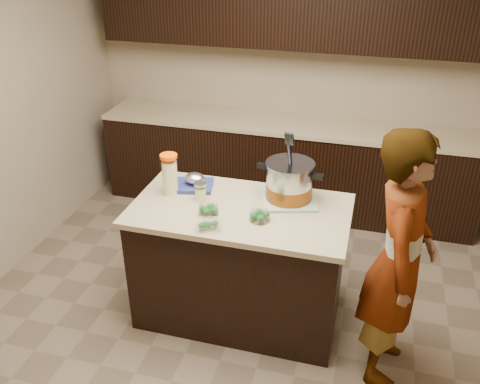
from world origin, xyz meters
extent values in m
plane|color=brown|center=(0.00, 0.00, 0.00)|extent=(4.00, 4.00, 0.00)
cube|color=tan|center=(0.00, 2.00, 1.35)|extent=(4.00, 0.04, 2.70)
cube|color=black|center=(0.00, 1.70, 0.43)|extent=(3.60, 0.60, 0.86)
cube|color=tan|center=(0.00, 1.70, 0.88)|extent=(3.60, 0.63, 0.04)
cube|color=black|center=(0.00, 1.82, 1.95)|extent=(3.60, 0.35, 0.75)
cube|color=black|center=(0.00, 0.00, 0.43)|extent=(1.40, 0.75, 0.86)
cube|color=tan|center=(0.00, 0.00, 0.88)|extent=(1.46, 0.81, 0.04)
cube|color=#5D8B5F|center=(0.29, 0.19, 0.91)|extent=(0.44, 0.44, 0.02)
cylinder|color=#B7B7BC|center=(0.29, 0.19, 1.04)|extent=(0.36, 0.36, 0.24)
cylinder|color=brown|center=(0.29, 0.19, 0.97)|extent=(0.36, 0.36, 0.10)
cylinder|color=#B7B7BC|center=(0.29, 0.19, 1.17)|extent=(0.38, 0.38, 0.02)
cube|color=black|center=(0.10, 0.22, 1.12)|extent=(0.08, 0.05, 0.03)
cube|color=black|center=(0.48, 0.16, 1.12)|extent=(0.08, 0.05, 0.03)
cylinder|color=black|center=(0.29, 0.16, 1.24)|extent=(0.05, 0.13, 0.30)
cylinder|color=#ECE590|center=(-0.52, 0.08, 1.02)|extent=(0.13, 0.13, 0.24)
cylinder|color=white|center=(-0.52, 0.08, 1.03)|extent=(0.14, 0.14, 0.27)
cylinder|color=#FF5505|center=(-0.52, 0.08, 1.18)|extent=(0.15, 0.15, 0.02)
cylinder|color=#ECE590|center=(-0.29, 0.03, 0.95)|extent=(0.08, 0.08, 0.09)
cylinder|color=white|center=(-0.29, 0.03, 0.96)|extent=(0.09, 0.09, 0.12)
cylinder|color=silver|center=(-0.29, 0.03, 1.03)|extent=(0.10, 0.10, 0.02)
cylinder|color=silver|center=(-0.18, -0.13, 0.93)|extent=(0.16, 0.16, 0.06)
cylinder|color=silver|center=(0.16, -0.12, 0.93)|extent=(0.14, 0.14, 0.06)
cube|color=silver|center=(-0.12, -0.31, 0.93)|extent=(0.18, 0.16, 0.06)
cube|color=navy|center=(-0.41, 0.19, 0.91)|extent=(0.32, 0.28, 0.03)
ellipsoid|color=silver|center=(-0.39, 0.19, 0.97)|extent=(0.14, 0.12, 0.08)
imported|color=gray|center=(1.03, -0.24, 0.83)|extent=(0.44, 0.63, 1.66)
camera|label=1|loc=(0.78, -2.83, 2.59)|focal=38.00mm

